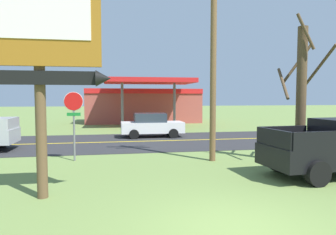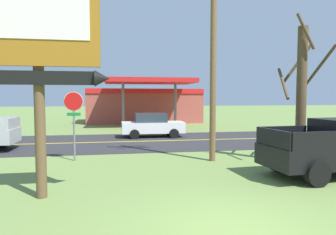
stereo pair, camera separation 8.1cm
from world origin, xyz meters
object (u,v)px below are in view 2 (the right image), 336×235
(stop_sign, at_px, (74,114))
(utility_pole, at_px, (213,57))
(car_white_mid_lane, at_px, (152,125))
(motel_sign, at_px, (40,49))
(bare_tree, at_px, (301,92))
(gas_station, at_px, (144,104))

(stop_sign, distance_m, utility_pole, 6.38)
(stop_sign, distance_m, car_white_mid_lane, 8.46)
(stop_sign, height_order, utility_pole, utility_pole)
(motel_sign, bearing_deg, stop_sign, 87.89)
(motel_sign, distance_m, utility_pole, 7.24)
(motel_sign, xyz_separation_m, utility_pole, (6.01, 4.01, 0.45))
(motel_sign, relative_size, stop_sign, 1.97)
(bare_tree, xyz_separation_m, car_white_mid_lane, (-5.03, 9.27, -2.11))
(motel_sign, height_order, gas_station, motel_sign)
(motel_sign, xyz_separation_m, stop_sign, (0.19, 5.02, -1.94))
(utility_pole, xyz_separation_m, car_white_mid_lane, (-1.59, 8.23, -3.59))
(utility_pole, height_order, gas_station, utility_pole)
(stop_sign, xyz_separation_m, utility_pole, (5.83, -1.00, 2.39))
(motel_sign, height_order, utility_pole, utility_pole)
(utility_pole, bearing_deg, bare_tree, -16.85)
(motel_sign, bearing_deg, car_white_mid_lane, 70.16)
(bare_tree, bearing_deg, stop_sign, 167.55)
(utility_pole, bearing_deg, stop_sign, 170.21)
(utility_pole, relative_size, gas_station, 0.68)
(stop_sign, height_order, bare_tree, bare_tree)
(stop_sign, bearing_deg, gas_station, 76.40)
(stop_sign, bearing_deg, utility_pole, -9.79)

